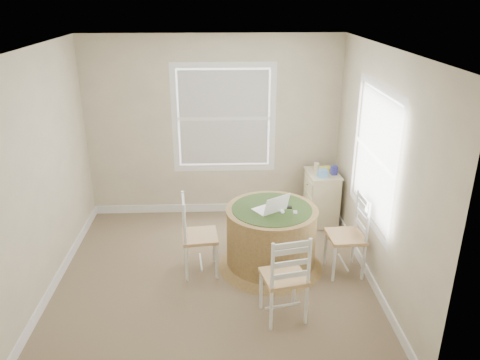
{
  "coord_description": "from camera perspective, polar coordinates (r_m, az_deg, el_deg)",
  "views": [
    {
      "loc": [
        0.11,
        -4.64,
        3.11
      ],
      "look_at": [
        0.32,
        0.45,
        1.05
      ],
      "focal_mm": 35.0,
      "sensor_mm": 36.0,
      "label": 1
    }
  ],
  "objects": [
    {
      "name": "laptop",
      "position": [
        5.38,
        3.77,
        -3.44
      ],
      "size": [
        0.44,
        0.43,
        0.23
      ],
      "rotation": [
        0.0,
        0.0,
        3.71
      ],
      "color": "white",
      "rests_on": "round_table"
    },
    {
      "name": "corner_chest",
      "position": [
        6.76,
        9.87,
        -2.11
      ],
      "size": [
        0.46,
        0.6,
        0.76
      ],
      "rotation": [
        0.0,
        0.0,
        0.06
      ],
      "color": "beige",
      "rests_on": "ground"
    },
    {
      "name": "chair_near",
      "position": [
        4.77,
        5.38,
        -11.61
      ],
      "size": [
        0.49,
        0.48,
        0.95
      ],
      "primitive_type": null,
      "rotation": [
        0.0,
        0.0,
        3.35
      ],
      "color": "white",
      "rests_on": "ground"
    },
    {
      "name": "tissue_box",
      "position": [
        6.46,
        10.05,
        0.81
      ],
      "size": [
        0.13,
        0.13,
        0.1
      ],
      "primitive_type": "cube",
      "rotation": [
        0.0,
        0.0,
        0.06
      ],
      "color": "#629CE0",
      "rests_on": "corner_chest"
    },
    {
      "name": "cup_cream",
      "position": [
        6.73,
        9.33,
        1.71
      ],
      "size": [
        0.07,
        0.07,
        0.09
      ],
      "primitive_type": "cylinder",
      "color": "beige",
      "rests_on": "corner_chest"
    },
    {
      "name": "mouse",
      "position": [
        5.36,
        5.12,
        -3.83
      ],
      "size": [
        0.07,
        0.1,
        0.03
      ],
      "primitive_type": "ellipsoid",
      "rotation": [
        0.0,
        0.0,
        -0.09
      ],
      "color": "white",
      "rests_on": "round_table"
    },
    {
      "name": "box_yellow",
      "position": [
        6.66,
        10.33,
        1.28
      ],
      "size": [
        0.16,
        0.11,
        0.06
      ],
      "primitive_type": "cube",
      "rotation": [
        0.0,
        0.0,
        0.06
      ],
      "color": "#E9E452",
      "rests_on": "corner_chest"
    },
    {
      "name": "phone",
      "position": [
        5.37,
        6.75,
        -3.95
      ],
      "size": [
        0.05,
        0.09,
        0.02
      ],
      "primitive_type": "cube",
      "rotation": [
        0.0,
        0.0,
        -0.09
      ],
      "color": "#B7BABF",
      "rests_on": "round_table"
    },
    {
      "name": "chair_left",
      "position": [
        5.48,
        -4.91,
        -6.78
      ],
      "size": [
        0.44,
        0.46,
        0.95
      ],
      "primitive_type": null,
      "rotation": [
        0.0,
        0.0,
        1.68
      ],
      "color": "white",
      "rests_on": "ground"
    },
    {
      "name": "chair_right",
      "position": [
        5.59,
        12.76,
        -6.69
      ],
      "size": [
        0.42,
        0.44,
        0.95
      ],
      "primitive_type": null,
      "rotation": [
        0.0,
        0.0,
        -1.51
      ],
      "color": "white",
      "rests_on": "ground"
    },
    {
      "name": "room",
      "position": [
        5.13,
        -1.58,
        1.36
      ],
      "size": [
        3.64,
        3.64,
        2.64
      ],
      "color": "#847554",
      "rests_on": "ground"
    },
    {
      "name": "keys",
      "position": [
        5.47,
        6.04,
        -3.37
      ],
      "size": [
        0.06,
        0.06,
        0.02
      ],
      "primitive_type": "cube",
      "rotation": [
        0.0,
        0.0,
        -0.09
      ],
      "color": "black",
      "rests_on": "round_table"
    },
    {
      "name": "round_table",
      "position": [
        5.59,
        3.81,
        -6.76
      ],
      "size": [
        1.25,
        1.25,
        0.77
      ],
      "rotation": [
        0.0,
        0.0,
        -0.09
      ],
      "color": "#9B7F45",
      "rests_on": "ground"
    },
    {
      "name": "box_blue",
      "position": [
        6.57,
        11.37,
        1.17
      ],
      "size": [
        0.08,
        0.08,
        0.12
      ],
      "primitive_type": "cube",
      "rotation": [
        0.0,
        0.0,
        0.06
      ],
      "color": "#313090",
      "rests_on": "corner_chest"
    }
  ]
}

